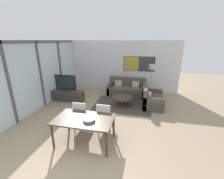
% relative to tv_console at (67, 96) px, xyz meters
% --- Properties ---
extents(ground_plane, '(24.00, 24.00, 0.00)m').
position_rel_tv_console_xyz_m(ground_plane, '(2.10, -3.82, -0.25)').
color(ground_plane, '#9E896B').
extents(wall_back, '(6.66, 0.09, 2.80)m').
position_rel_tv_console_xyz_m(wall_back, '(2.15, 2.36, 1.16)').
color(wall_back, silver).
rests_on(wall_back, ground_plane).
extents(window_wall_left, '(0.07, 6.18, 2.80)m').
position_rel_tv_console_xyz_m(window_wall_left, '(-0.72, -0.72, 1.28)').
color(window_wall_left, silver).
rests_on(window_wall_left, ground_plane).
extents(area_rug, '(2.53, 1.85, 0.01)m').
position_rel_tv_console_xyz_m(area_rug, '(2.70, 0.11, -0.25)').
color(area_rug, '#473D38').
rests_on(area_rug, ground_plane).
extents(tv_console, '(1.68, 0.43, 0.50)m').
position_rel_tv_console_xyz_m(tv_console, '(0.00, 0.00, 0.00)').
color(tv_console, '#423326').
rests_on(tv_console, ground_plane).
extents(television, '(1.04, 0.20, 0.78)m').
position_rel_tv_console_xyz_m(television, '(-0.00, 0.00, 0.63)').
color(television, '#2D2D33').
rests_on(television, tv_console).
extents(sofa_main, '(1.96, 0.86, 0.89)m').
position_rel_tv_console_xyz_m(sofa_main, '(2.70, 1.53, 0.04)').
color(sofa_main, '#51473D').
rests_on(sofa_main, ground_plane).
extents(sofa_side, '(0.86, 1.36, 0.89)m').
position_rel_tv_console_xyz_m(sofa_side, '(3.95, 0.30, 0.03)').
color(sofa_side, '#51473D').
rests_on(sofa_side, ground_plane).
extents(coffee_table, '(0.92, 0.92, 0.38)m').
position_rel_tv_console_xyz_m(coffee_table, '(2.70, 0.11, 0.04)').
color(coffee_table, '#423326').
rests_on(coffee_table, ground_plane).
extents(dining_table, '(1.60, 0.96, 0.76)m').
position_rel_tv_console_xyz_m(dining_table, '(2.07, -2.73, 0.44)').
color(dining_table, '#423326').
rests_on(dining_table, ground_plane).
extents(dining_chair_left, '(0.46, 0.46, 0.96)m').
position_rel_tv_console_xyz_m(dining_chair_left, '(1.68, -2.08, 0.27)').
color(dining_chair_left, beige).
rests_on(dining_chair_left, ground_plane).
extents(dining_chair_centre, '(0.46, 0.46, 0.96)m').
position_rel_tv_console_xyz_m(dining_chair_centre, '(2.46, -2.05, 0.27)').
color(dining_chair_centre, beige).
rests_on(dining_chair_centre, ground_plane).
extents(fruit_bowl, '(0.32, 0.32, 0.07)m').
position_rel_tv_console_xyz_m(fruit_bowl, '(2.25, -2.82, 0.55)').
color(fruit_bowl, slate).
rests_on(fruit_bowl, dining_table).
extents(floor_lamp, '(0.36, 0.36, 1.64)m').
position_rel_tv_console_xyz_m(floor_lamp, '(3.95, 1.59, 1.16)').
color(floor_lamp, '#2D2D33').
rests_on(floor_lamp, ground_plane).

